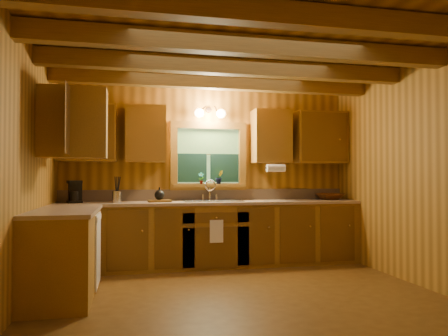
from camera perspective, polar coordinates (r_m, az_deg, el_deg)
The scene contains 20 objects.
room at distance 4.44m, azimuth 2.20°, elevation -0.42°, with size 4.20×4.20×4.20m.
ceiling_beams at distance 4.61m, azimuth 2.19°, elevation 14.53°, with size 4.20×2.54×0.18m.
base_cabinets at distance 5.67m, azimuth -6.01°, elevation -9.42°, with size 4.20×2.22×0.86m.
countertop at distance 5.63m, azimuth -5.87°, elevation -4.87°, with size 4.20×2.24×0.04m.
backsplash at distance 6.29m, azimuth -2.11°, elevation -3.59°, with size 4.20×0.02×0.16m, color tan.
dishwasher_panel at distance 5.05m, azimuth -16.49°, elevation -10.38°, with size 0.02×0.60×0.80m, color white.
upper_cabinets at distance 5.78m, azimuth -6.83°, elevation 4.76°, with size 4.19×1.77×0.78m.
window at distance 6.27m, azimuth -2.08°, elevation 1.42°, with size 1.12×0.08×1.00m.
window_sill at distance 6.22m, azimuth -2.00°, elevation -2.32°, with size 1.06×0.14×0.04m, color brown.
wall_sconce at distance 6.21m, azimuth -1.87°, elevation 7.34°, with size 0.45×0.21×0.17m.
paper_towel_roll at distance 6.17m, azimuth 6.92°, elevation -0.00°, with size 0.11×0.11×0.27m, color white.
dish_towel at distance 5.72m, azimuth -1.00°, elevation -8.45°, with size 0.18×0.01×0.30m, color white.
sink at distance 6.01m, azimuth -1.63°, elevation -4.88°, with size 0.82×0.48×0.43m.
coffee_maker at distance 5.95m, azimuth -19.30°, elevation -3.02°, with size 0.17×0.21×0.29m.
utensil_crock at distance 5.88m, azimuth -14.12°, elevation -3.66°, with size 0.12×0.12×0.35m.
cutting_board at distance 5.90m, azimuth -8.62°, elevation -4.37°, with size 0.30×0.22×0.03m, color brown.
teakettle at distance 5.90m, azimuth -8.61°, elevation -3.57°, with size 0.14×0.14×0.17m.
wicker_basket at distance 6.63m, azimuth 13.91°, elevation -3.70°, with size 0.40×0.40×0.10m, color #48230C.
potted_plant_left at distance 6.18m, azimuth -3.08°, elevation -1.36°, with size 0.09×0.06×0.17m, color brown.
potted_plant_right at distance 6.23m, azimuth -0.62°, elevation -1.22°, with size 0.11×0.09×0.20m, color brown.
Camera 1 is at (-1.11, -4.30, 1.23)m, focal length 34.24 mm.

